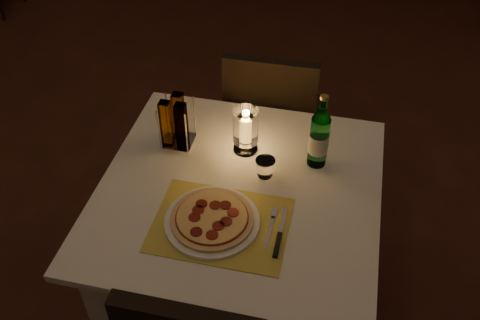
% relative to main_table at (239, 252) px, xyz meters
% --- Properties ---
extents(floor, '(8.00, 10.00, 0.02)m').
position_rel_main_table_xyz_m(floor, '(-0.25, 0.27, -0.38)').
color(floor, '#441E16').
rests_on(floor, ground).
extents(main_table, '(1.00, 1.00, 0.74)m').
position_rel_main_table_xyz_m(main_table, '(0.00, 0.00, 0.00)').
color(main_table, silver).
rests_on(main_table, ground).
extents(chair_far, '(0.42, 0.42, 0.90)m').
position_rel_main_table_xyz_m(chair_far, '(0.00, 0.71, 0.18)').
color(chair_far, black).
rests_on(chair_far, ground).
extents(placemat, '(0.45, 0.34, 0.00)m').
position_rel_main_table_xyz_m(placemat, '(-0.02, -0.18, 0.37)').
color(placemat, gold).
rests_on(placemat, main_table).
extents(plate, '(0.32, 0.32, 0.01)m').
position_rel_main_table_xyz_m(plate, '(-0.05, -0.18, 0.38)').
color(plate, white).
rests_on(plate, placemat).
extents(pizza, '(0.28, 0.28, 0.02)m').
position_rel_main_table_xyz_m(pizza, '(-0.05, -0.18, 0.39)').
color(pizza, '#D8B77F').
rests_on(pizza, plate).
extents(fork, '(0.02, 0.18, 0.00)m').
position_rel_main_table_xyz_m(fork, '(0.14, -0.15, 0.37)').
color(fork, silver).
rests_on(fork, placemat).
extents(knife, '(0.02, 0.22, 0.01)m').
position_rel_main_table_xyz_m(knife, '(0.18, -0.21, 0.37)').
color(knife, black).
rests_on(knife, placemat).
extents(tumbler, '(0.07, 0.07, 0.07)m').
position_rel_main_table_xyz_m(tumbler, '(0.08, 0.09, 0.40)').
color(tumbler, white).
rests_on(tumbler, main_table).
extents(water_bottle, '(0.07, 0.07, 0.31)m').
position_rel_main_table_xyz_m(water_bottle, '(0.25, 0.20, 0.49)').
color(water_bottle, '#5CAB6E').
rests_on(water_bottle, main_table).
extents(hurricane_candle, '(0.10, 0.10, 0.19)m').
position_rel_main_table_xyz_m(hurricane_candle, '(-0.02, 0.21, 0.48)').
color(hurricane_candle, white).
rests_on(hurricane_candle, main_table).
extents(cruet_caddy, '(0.12, 0.12, 0.21)m').
position_rel_main_table_xyz_m(cruet_caddy, '(-0.29, 0.19, 0.46)').
color(cruet_caddy, white).
rests_on(cruet_caddy, main_table).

